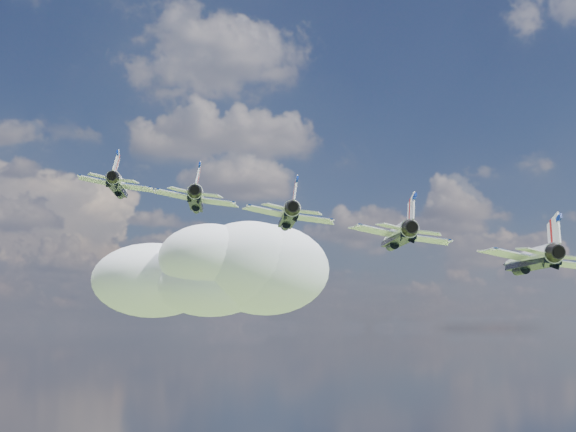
{
  "coord_description": "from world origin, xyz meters",
  "views": [
    {
      "loc": [
        -29.11,
        -102.22,
        146.39
      ],
      "look_at": [
        -9.99,
        -20.84,
        158.14
      ],
      "focal_mm": 50.0,
      "sensor_mm": 36.0,
      "label": 1
    }
  ],
  "objects": [
    {
      "name": "jet_2",
      "position": [
        -9.99,
        -20.84,
        158.14
      ],
      "size": [
        11.51,
        14.69,
        5.39
      ],
      "primitive_type": null,
      "rotation": [
        0.0,
        0.16,
        -0.15
      ],
      "color": "silver"
    },
    {
      "name": "cloud_far",
      "position": [
        7.89,
        189.74,
        165.81
      ],
      "size": [
        65.23,
        51.25,
        25.63
      ],
      "primitive_type": "ellipsoid",
      "color": "white"
    },
    {
      "name": "jet_3",
      "position": [
        -1.42,
        -30.08,
        155.26
      ],
      "size": [
        11.51,
        14.69,
        5.39
      ],
      "primitive_type": null,
      "rotation": [
        0.0,
        0.16,
        -0.15
      ],
      "color": "white"
    },
    {
      "name": "jet_4",
      "position": [
        7.15,
        -39.31,
        152.37
      ],
      "size": [
        11.51,
        14.69,
        5.39
      ],
      "primitive_type": null,
      "rotation": [
        0.0,
        0.16,
        -0.15
      ],
      "color": "white"
    },
    {
      "name": "jet_0",
      "position": [
        -27.12,
        -2.38,
        163.9
      ],
      "size": [
        11.51,
        14.69,
        5.39
      ],
      "primitive_type": null,
      "rotation": [
        0.0,
        0.16,
        -0.15
      ],
      "color": "white"
    },
    {
      "name": "jet_1",
      "position": [
        -18.55,
        -11.61,
        161.02
      ],
      "size": [
        11.51,
        14.69,
        5.39
      ],
      "primitive_type": null,
      "rotation": [
        0.0,
        0.16,
        -0.15
      ],
      "color": "white"
    }
  ]
}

